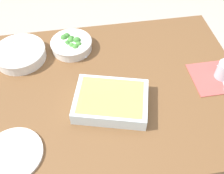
# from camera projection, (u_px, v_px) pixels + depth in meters

# --- Properties ---
(ground_plane) EXTENTS (6.00, 6.00, 0.00)m
(ground_plane) POSITION_uv_depth(u_px,v_px,m) (112.00, 158.00, 1.76)
(ground_plane) COLOR #B2A899
(dining_table) EXTENTS (1.20, 0.90, 0.74)m
(dining_table) POSITION_uv_depth(u_px,v_px,m) (112.00, 99.00, 1.26)
(dining_table) COLOR brown
(dining_table) RESTS_ON ground_plane
(placemat) EXTENTS (0.28, 0.20, 0.00)m
(placemat) POSITION_uv_depth(u_px,v_px,m) (222.00, 77.00, 1.23)
(placemat) COLOR #B24C47
(placemat) RESTS_ON dining_table
(stew_bowl) EXTENTS (0.25, 0.25, 0.06)m
(stew_bowl) POSITION_uv_depth(u_px,v_px,m) (20.00, 53.00, 1.29)
(stew_bowl) COLOR silver
(stew_bowl) RESTS_ON dining_table
(broccoli_bowl) EXTENTS (0.21, 0.21, 0.07)m
(broccoli_bowl) POSITION_uv_depth(u_px,v_px,m) (72.00, 44.00, 1.33)
(broccoli_bowl) COLOR silver
(broccoli_bowl) RESTS_ON dining_table
(baking_dish) EXTENTS (0.35, 0.29, 0.06)m
(baking_dish) POSITION_uv_depth(u_px,v_px,m) (111.00, 101.00, 1.10)
(baking_dish) COLOR silver
(baking_dish) RESTS_ON dining_table
(drink_cup) EXTENTS (0.07, 0.07, 0.08)m
(drink_cup) POSITION_uv_depth(u_px,v_px,m) (224.00, 71.00, 1.20)
(drink_cup) COLOR #B2BCC6
(drink_cup) RESTS_ON dining_table
(side_plate) EXTENTS (0.22, 0.22, 0.01)m
(side_plate) POSITION_uv_depth(u_px,v_px,m) (13.00, 154.00, 0.98)
(side_plate) COLOR white
(side_plate) RESTS_ON dining_table
(spoon_by_stew) EXTENTS (0.12, 0.15, 0.01)m
(spoon_by_stew) POSITION_uv_depth(u_px,v_px,m) (15.00, 63.00, 1.28)
(spoon_by_stew) COLOR silver
(spoon_by_stew) RESTS_ON dining_table
(spoon_by_broccoli) EXTENTS (0.12, 0.15, 0.01)m
(spoon_by_broccoli) POSITION_uv_depth(u_px,v_px,m) (78.00, 52.00, 1.33)
(spoon_by_broccoli) COLOR silver
(spoon_by_broccoli) RESTS_ON dining_table
(spoon_spare) EXTENTS (0.05, 0.18, 0.01)m
(spoon_spare) POSITION_uv_depth(u_px,v_px,m) (224.00, 83.00, 1.20)
(spoon_spare) COLOR silver
(spoon_spare) RESTS_ON dining_table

